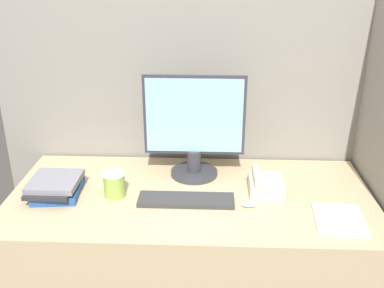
# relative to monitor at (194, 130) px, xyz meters

# --- Properties ---
(cubicle_panel_rear) EXTENTS (2.08, 0.04, 1.71)m
(cubicle_panel_rear) POSITION_rel_monitor_xyz_m (-0.01, 0.23, -0.13)
(cubicle_panel_rear) COLOR gray
(cubicle_panel_rear) RESTS_ON ground_plane
(cubicle_panel_right) EXTENTS (0.04, 0.86, 1.71)m
(cubicle_panel_right) POSITION_rel_monitor_xyz_m (0.87, -0.18, -0.13)
(cubicle_panel_right) COLOR gray
(cubicle_panel_right) RESTS_ON ground_plane
(desk) EXTENTS (1.68, 0.80, 0.75)m
(desk) POSITION_rel_monitor_xyz_m (-0.01, -0.21, -0.61)
(desk) COLOR tan
(desk) RESTS_ON ground_plane
(monitor) EXTENTS (0.49, 0.23, 0.51)m
(monitor) POSITION_rel_monitor_xyz_m (0.00, 0.00, 0.00)
(monitor) COLOR #333338
(monitor) RESTS_ON desk
(keyboard) EXTENTS (0.43, 0.12, 0.02)m
(keyboard) POSITION_rel_monitor_xyz_m (-0.02, -0.28, -0.23)
(keyboard) COLOR #333333
(keyboard) RESTS_ON desk
(mouse) EXTENTS (0.07, 0.04, 0.02)m
(mouse) POSITION_rel_monitor_xyz_m (0.25, -0.30, -0.23)
(mouse) COLOR silver
(mouse) RESTS_ON desk
(coffee_cup) EXTENTS (0.10, 0.10, 0.12)m
(coffee_cup) POSITION_rel_monitor_xyz_m (-0.36, -0.23, -0.18)
(coffee_cup) COLOR #8CB247
(coffee_cup) RESTS_ON desk
(book_stack) EXTENTS (0.23, 0.28, 0.08)m
(book_stack) POSITION_rel_monitor_xyz_m (-0.63, -0.23, -0.20)
(book_stack) COLOR #264C8C
(book_stack) RESTS_ON desk
(desk_telephone) EXTENTS (0.16, 0.18, 0.10)m
(desk_telephone) POSITION_rel_monitor_xyz_m (0.34, -0.16, -0.20)
(desk_telephone) COLOR beige
(desk_telephone) RESTS_ON desk
(paper_pile) EXTENTS (0.22, 0.25, 0.01)m
(paper_pile) POSITION_rel_monitor_xyz_m (0.62, -0.40, -0.23)
(paper_pile) COLOR white
(paper_pile) RESTS_ON desk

